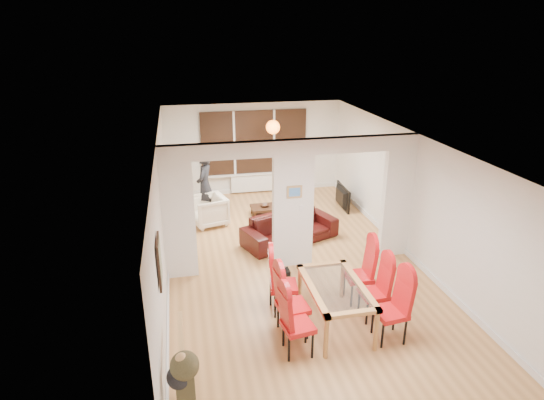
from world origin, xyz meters
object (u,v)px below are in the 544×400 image
object	(u,v)px
bowl	(265,205)
coffee_table	(272,210)
dining_chair_la	(298,321)
dining_table	(335,305)
sofa	(290,228)
dining_chair_rc	(359,272)
dining_chair_lb	(293,302)
dining_chair_lc	(284,281)
dining_chair_rb	(374,289)
television	(339,197)
armchair	(209,211)
dining_chair_ra	(390,308)
person	(205,185)
bottle	(282,201)

from	to	relation	value
bowl	coffee_table	bearing A→B (deg)	0.13
dining_chair_la	bowl	distance (m)	5.31
dining_table	sofa	bearing A→B (deg)	89.19
dining_table	dining_chair_rc	xyz separation A→B (m)	(0.64, 0.59, 0.19)
dining_chair_lb	dining_chair_lc	world-z (taller)	dining_chair_lb
dining_chair_lc	dining_chair_rb	world-z (taller)	dining_chair_lc
dining_chair_lc	television	xyz separation A→B (m)	(2.55, 4.33, -0.26)
dining_chair_rb	sofa	size ratio (longest dim) A/B	0.49
armchair	dining_chair_ra	bearing A→B (deg)	10.18
sofa	armchair	xyz separation A→B (m)	(-1.71, 1.31, 0.05)
dining_chair_lb	television	world-z (taller)	dining_chair_lb
dining_table	coffee_table	distance (m)	4.75
dining_chair_la	dining_table	bearing A→B (deg)	26.26
person	bowl	size ratio (longest dim) A/B	7.66
sofa	television	world-z (taller)	sofa
sofa	bottle	bearing A→B (deg)	62.70
dining_chair_rc	bottle	xyz separation A→B (m)	(-0.43, 4.09, -0.18)
sofa	bowl	xyz separation A→B (m)	(-0.26, 1.59, -0.04)
television	dining_table	bearing A→B (deg)	161.93
bottle	bowl	size ratio (longest dim) A/B	1.17
dining_chair_lc	television	distance (m)	5.03
dining_chair_la	bottle	xyz separation A→B (m)	(0.96, 5.21, -0.16)
dining_chair_rc	person	size ratio (longest dim) A/B	0.66
dining_chair_rb	armchair	bearing A→B (deg)	115.98
armchair	dining_chair_lb	bearing A→B (deg)	-3.40
dining_chair_lc	sofa	xyz separation A→B (m)	(0.76, 2.60, -0.25)
dining_chair_ra	dining_chair_rb	world-z (taller)	dining_chair_ra
dining_chair_rc	armchair	xyz separation A→B (m)	(-2.30, 3.88, -0.19)
dining_chair_la	sofa	xyz separation A→B (m)	(0.80, 3.69, -0.22)
dining_table	television	xyz separation A→B (m)	(1.83, 4.89, -0.07)
dining_table	sofa	size ratio (longest dim) A/B	0.72
person	bottle	size ratio (longest dim) A/B	6.56
dining_chair_la	person	bearing A→B (deg)	91.17
dining_chair_rb	dining_chair_rc	distance (m)	0.53
dining_table	dining_chair_ra	bearing A→B (deg)	-36.60
dining_chair_lc	dining_chair_rc	world-z (taller)	dining_chair_lc
dining_table	coffee_table	world-z (taller)	dining_table
dining_chair_la	person	world-z (taller)	person
dining_chair_rc	dining_table	bearing A→B (deg)	-134.77
dining_table	dining_chair_rc	bearing A→B (deg)	42.94
dining_table	dining_chair_rb	xyz separation A→B (m)	(0.69, 0.06, 0.16)
dining_table	dining_chair_rc	size ratio (longest dim) A/B	1.40
coffee_table	bottle	bearing A→B (deg)	-16.00
dining_chair_rc	person	distance (m)	4.99
dining_table	dining_chair_la	world-z (taller)	dining_chair_la
sofa	person	xyz separation A→B (m)	(-1.75, 1.83, 0.53)
television	dining_chair_lb	bearing A→B (deg)	155.26
armchair	television	size ratio (longest dim) A/B	0.77
person	bottle	bearing A→B (deg)	101.81
television	bowl	distance (m)	2.05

